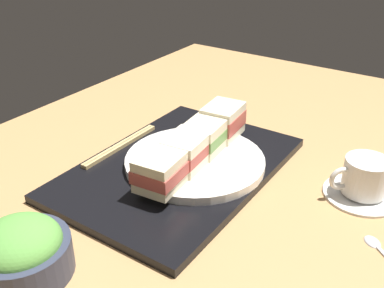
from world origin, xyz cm
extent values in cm
cube|color=tan|center=(0.00, 0.00, -1.50)|extent=(140.00, 100.00, 3.00)
cube|color=black|center=(-1.52, -7.72, 0.73)|extent=(41.87, 28.68, 1.47)
cylinder|color=white|center=(-2.92, -5.29, 2.18)|extent=(23.89, 23.89, 1.44)
cube|color=#EFE5C1|center=(-12.91, -5.78, 3.70)|extent=(8.15, 6.67, 1.59)
cube|color=#B74C42|center=(-12.91, -5.78, 5.86)|extent=(8.24, 6.86, 2.74)
cube|color=#EFE5C1|center=(-12.91, -5.78, 8.02)|extent=(8.15, 6.67, 1.59)
cube|color=beige|center=(-6.25, -5.45, 3.77)|extent=(8.15, 6.67, 1.73)
cube|color=#669347|center=(-6.25, -5.45, 5.57)|extent=(8.25, 6.80, 1.87)
cube|color=beige|center=(-6.25, -5.45, 7.36)|extent=(8.15, 6.67, 1.73)
cube|color=#EFE5C1|center=(0.41, -5.12, 3.78)|extent=(8.15, 6.67, 1.74)
cube|color=#B74C42|center=(0.41, -5.12, 5.57)|extent=(8.42, 6.77, 1.84)
cube|color=#EFE5C1|center=(0.41, -5.12, 7.36)|extent=(8.15, 6.67, 1.74)
cube|color=beige|center=(7.07, -4.80, 3.69)|extent=(8.15, 6.67, 1.58)
cube|color=#B74C42|center=(7.07, -4.80, 5.53)|extent=(8.47, 7.10, 2.08)
cube|color=beige|center=(7.07, -4.80, 7.36)|extent=(8.15, 6.67, 1.58)
cylinder|color=#33384C|center=(28.95, -9.79, 2.35)|extent=(12.28, 12.28, 4.69)
ellipsoid|color=#5B9E42|center=(28.95, -9.79, 4.69)|extent=(10.33, 10.33, 5.68)
cube|color=tan|center=(-0.59, -20.49, 1.82)|extent=(18.65, 0.72, 0.70)
cube|color=tan|center=(-0.59, -19.88, 1.82)|extent=(18.65, 0.72, 0.70)
cylinder|color=white|center=(-12.00, 20.69, 0.40)|extent=(12.12, 12.12, 0.80)
cylinder|color=white|center=(-12.00, 20.69, 3.67)|extent=(6.94, 6.94, 5.74)
cylinder|color=black|center=(-12.00, 20.69, 6.14)|extent=(6.39, 6.39, 0.40)
torus|color=white|center=(-9.13, 17.80, 3.67)|extent=(3.40, 3.41, 4.02)
ellipsoid|color=silver|center=(-1.40, 25.13, 0.40)|extent=(3.35, 3.42, 0.80)
camera|label=1|loc=(52.52, 31.46, 41.33)|focal=42.17mm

